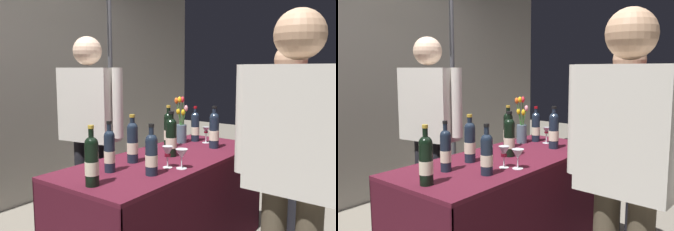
# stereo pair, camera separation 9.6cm
# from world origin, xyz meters

# --- Properties ---
(back_partition) EXTENTS (5.78, 0.12, 2.88)m
(back_partition) POSITION_xyz_m (0.00, 1.85, 1.44)
(back_partition) COLOR #9E998E
(back_partition) RESTS_ON ground_plane
(tasting_table) EXTENTS (1.71, 0.71, 0.75)m
(tasting_table) POSITION_xyz_m (0.00, 0.00, 0.52)
(tasting_table) COLOR #4C1423
(tasting_table) RESTS_ON ground_plane
(featured_wine_bottle) EXTENTS (0.08, 0.08, 0.33)m
(featured_wine_bottle) POSITION_xyz_m (-0.75, -0.04, 0.89)
(featured_wine_bottle) COLOR black
(featured_wine_bottle) RESTS_ON tasting_table
(display_bottle_0) EXTENTS (0.07, 0.07, 0.30)m
(display_bottle_0) POSITION_xyz_m (0.60, 0.15, 0.88)
(display_bottle_0) COLOR #192333
(display_bottle_0) RESTS_ON tasting_table
(display_bottle_1) EXTENTS (0.07, 0.07, 0.31)m
(display_bottle_1) POSITION_xyz_m (-0.51, 0.07, 0.89)
(display_bottle_1) COLOR #192333
(display_bottle_1) RESTS_ON tasting_table
(display_bottle_2) EXTENTS (0.08, 0.08, 0.33)m
(display_bottle_2) POSITION_xyz_m (0.04, 0.00, 0.90)
(display_bottle_2) COLOR black
(display_bottle_2) RESTS_ON tasting_table
(display_bottle_3) EXTENTS (0.08, 0.08, 0.34)m
(display_bottle_3) POSITION_xyz_m (0.46, -0.12, 0.90)
(display_bottle_3) COLOR #192333
(display_bottle_3) RESTS_ON tasting_table
(display_bottle_4) EXTENTS (0.08, 0.08, 0.31)m
(display_bottle_4) POSITION_xyz_m (-0.40, -0.18, 0.88)
(display_bottle_4) COLOR #192333
(display_bottle_4) RESTS_ON tasting_table
(display_bottle_5) EXTENTS (0.08, 0.08, 0.34)m
(display_bottle_5) POSITION_xyz_m (0.26, 0.18, 0.90)
(display_bottle_5) COLOR black
(display_bottle_5) RESTS_ON tasting_table
(display_bottle_6) EXTENTS (0.08, 0.08, 0.33)m
(display_bottle_6) POSITION_xyz_m (-0.25, 0.11, 0.90)
(display_bottle_6) COLOR #192333
(display_bottle_6) RESTS_ON tasting_table
(wine_glass_near_vendor) EXTENTS (0.06, 0.06, 0.14)m
(wine_glass_near_vendor) POSITION_xyz_m (0.59, 0.03, 0.85)
(wine_glass_near_vendor) COLOR silver
(wine_glass_near_vendor) RESTS_ON tasting_table
(wine_glass_mid) EXTENTS (0.07, 0.07, 0.14)m
(wine_glass_mid) POSITION_xyz_m (-0.22, -0.16, 0.85)
(wine_glass_mid) COLOR silver
(wine_glass_mid) RESTS_ON tasting_table
(wine_glass_near_taster) EXTENTS (0.08, 0.08, 0.13)m
(wine_glass_near_taster) POSITION_xyz_m (-0.19, -0.24, 0.84)
(wine_glass_near_taster) COLOR silver
(wine_glass_near_taster) RESTS_ON tasting_table
(flower_vase) EXTENTS (0.10, 0.09, 0.40)m
(flower_vase) POSITION_xyz_m (0.47, 0.21, 0.88)
(flower_vase) COLOR slate
(flower_vase) RESTS_ON tasting_table
(vendor_presenter) EXTENTS (0.28, 0.63, 1.63)m
(vendor_presenter) POSITION_xyz_m (-0.12, 0.69, 0.98)
(vendor_presenter) COLOR black
(vendor_presenter) RESTS_ON ground_plane
(taster_foreground_right) EXTENTS (0.23, 0.59, 1.64)m
(taster_foreground_right) POSITION_xyz_m (-0.39, -1.00, 0.99)
(taster_foreground_right) COLOR #4C4233
(taster_foreground_right) RESTS_ON ground_plane
(taster_foreground_left) EXTENTS (0.27, 0.60, 1.54)m
(taster_foreground_left) POSITION_xyz_m (0.37, -0.72, 0.92)
(taster_foreground_left) COLOR black
(taster_foreground_left) RESTS_ON ground_plane
(booth_signpost) EXTENTS (0.62, 0.04, 2.26)m
(booth_signpost) POSITION_xyz_m (0.40, 0.97, 1.38)
(booth_signpost) COLOR #47474C
(booth_signpost) RESTS_ON ground_plane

